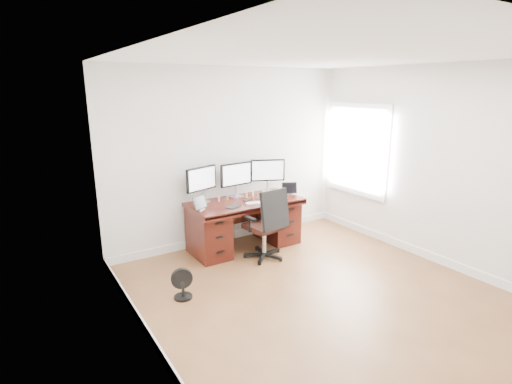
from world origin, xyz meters
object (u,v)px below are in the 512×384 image
desk (244,222)px  monitor_center (236,175)px  office_chair (266,236)px  keyboard (254,203)px  floor_fan (183,284)px

desk → monitor_center: (0.00, 0.24, 0.68)m
office_chair → monitor_center: size_ratio=1.90×
monitor_center → keyboard: monitor_center is taller
office_chair → floor_fan: size_ratio=2.85×
office_chair → keyboard: 0.51m
keyboard → office_chair: bearing=-73.8°
keyboard → floor_fan: bearing=-138.6°
office_chair → keyboard: office_chair is taller
office_chair → keyboard: (-0.01, 0.31, 0.41)m
desk → keyboard: bearing=-81.3°
floor_fan → monitor_center: size_ratio=0.67×
floor_fan → keyboard: bearing=41.3°
desk → monitor_center: monitor_center is taller
keyboard → desk: bearing=113.4°
office_chair → keyboard: size_ratio=4.17×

